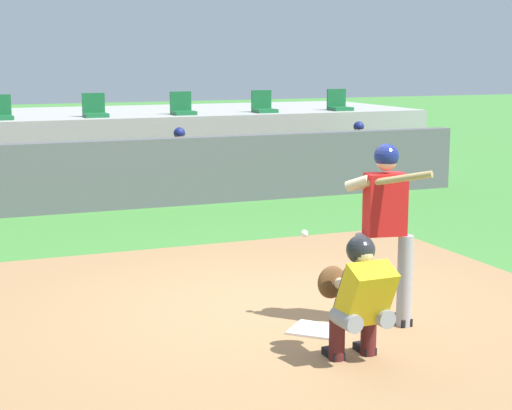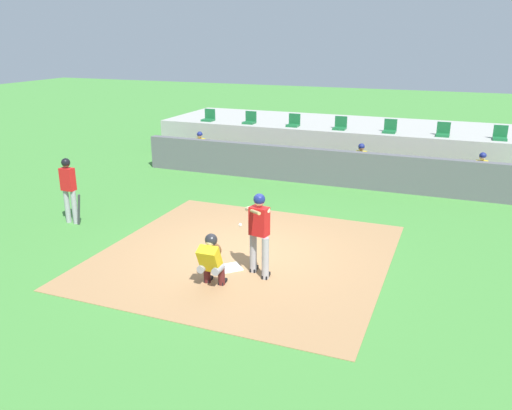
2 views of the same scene
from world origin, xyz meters
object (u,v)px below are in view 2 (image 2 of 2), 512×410
(stadium_seat_3, at_px, (340,126))
(home_plate, at_px, (231,268))
(stadium_seat_6, at_px, (500,136))
(dugout_player_1, at_px, (360,162))
(catcher_crouched, at_px, (212,258))
(dugout_player_0, at_px, (199,148))
(on_deck_batter, at_px, (69,187))
(stadium_seat_0, at_px, (209,118))
(stadium_seat_2, at_px, (294,123))
(stadium_seat_1, at_px, (250,120))
(stadium_seat_4, at_px, (390,129))
(stadium_seat_5, at_px, (443,132))
(batter_at_plate, at_px, (259,229))
(dugout_player_2, at_px, (481,172))

(stadium_seat_3, bearing_deg, home_plate, -90.00)
(stadium_seat_3, relative_size, stadium_seat_6, 1.00)
(dugout_player_1, bearing_deg, catcher_crouched, -97.66)
(stadium_seat_6, bearing_deg, dugout_player_0, -169.12)
(catcher_crouched, bearing_deg, on_deck_batter, 159.33)
(stadium_seat_0, distance_m, stadium_seat_2, 3.71)
(stadium_seat_1, bearing_deg, stadium_seat_6, 0.00)
(home_plate, distance_m, dugout_player_1, 8.26)
(stadium_seat_4, bearing_deg, stadium_seat_5, 0.00)
(dugout_player_0, height_order, stadium_seat_5, stadium_seat_5)
(batter_at_plate, bearing_deg, on_deck_batter, 168.87)
(home_plate, xyz_separation_m, stadium_seat_1, (-3.71, 10.18, 1.51))
(home_plate, relative_size, dugout_player_1, 0.34)
(stadium_seat_1, height_order, stadium_seat_5, same)
(stadium_seat_5, bearing_deg, stadium_seat_2, 180.00)
(stadium_seat_2, height_order, stadium_seat_6, same)
(stadium_seat_2, xyz_separation_m, stadium_seat_3, (1.86, 0.00, 0.00))
(stadium_seat_2, distance_m, stadium_seat_5, 5.57)
(stadium_seat_2, xyz_separation_m, stadium_seat_6, (7.43, 0.00, 0.00))
(home_plate, xyz_separation_m, dugout_player_2, (5.04, 8.14, 0.65))
(dugout_player_1, height_order, dugout_player_2, same)
(stadium_seat_5, bearing_deg, dugout_player_0, -166.88)
(on_deck_batter, distance_m, stadium_seat_6, 14.08)
(dugout_player_0, xyz_separation_m, stadium_seat_3, (5.02, 2.03, 0.86))
(batter_at_plate, bearing_deg, stadium_seat_1, 113.24)
(stadium_seat_0, bearing_deg, home_plate, -61.31)
(on_deck_batter, distance_m, dugout_player_1, 9.51)
(on_deck_batter, height_order, dugout_player_2, on_deck_batter)
(batter_at_plate, relative_size, stadium_seat_5, 3.76)
(on_deck_batter, xyz_separation_m, stadium_seat_0, (-0.42, 9.11, 0.51))
(home_plate, bearing_deg, on_deck_batter, 168.26)
(stadium_seat_1, distance_m, stadium_seat_3, 3.71)
(on_deck_batter, bearing_deg, stadium_seat_5, 45.76)
(dugout_player_0, bearing_deg, stadium_seat_2, 32.79)
(dugout_player_2, distance_m, stadium_seat_6, 2.27)
(stadium_seat_0, bearing_deg, stadium_seat_6, 0.00)
(dugout_player_1, height_order, stadium_seat_1, stadium_seat_1)
(catcher_crouched, height_order, stadium_seat_2, stadium_seat_2)
(on_deck_batter, xyz_separation_m, stadium_seat_1, (1.44, 9.11, 0.51))
(stadium_seat_1, bearing_deg, on_deck_batter, -98.99)
(catcher_crouched, height_order, stadium_seat_5, stadium_seat_5)
(stadium_seat_0, relative_size, stadium_seat_1, 1.00)
(stadium_seat_3, bearing_deg, stadium_seat_4, 0.00)
(dugout_player_1, bearing_deg, stadium_seat_3, 120.51)
(catcher_crouched, bearing_deg, stadium_seat_3, 89.93)
(stadium_seat_1, xyz_separation_m, stadium_seat_6, (9.29, 0.00, 0.00))
(dugout_player_0, relative_size, stadium_seat_0, 2.71)
(stadium_seat_4, xyz_separation_m, stadium_seat_5, (1.86, 0.00, 0.00))
(home_plate, height_order, stadium_seat_1, stadium_seat_1)
(catcher_crouched, height_order, dugout_player_0, dugout_player_0)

